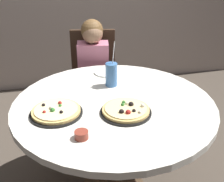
{
  "coord_description": "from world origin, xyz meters",
  "views": [
    {
      "loc": [
        -0.34,
        -1.48,
        1.59
      ],
      "look_at": [
        0.0,
        0.05,
        0.8
      ],
      "focal_mm": 45.36,
      "sensor_mm": 36.0,
      "label": 1
    }
  ],
  "objects_px": {
    "chair_wooden": "(94,77)",
    "pizza_veggie": "(126,110)",
    "dining_table": "(114,115)",
    "soda_cup": "(111,74)",
    "plate_small": "(106,72)",
    "sauce_bowl": "(81,135)",
    "diner_child": "(94,91)",
    "pizza_cheese": "(56,112)"
  },
  "relations": [
    {
      "from": "chair_wooden",
      "to": "pizza_veggie",
      "type": "xyz_separation_m",
      "value": [
        0.02,
        -1.03,
        0.24
      ]
    },
    {
      "from": "dining_table",
      "to": "soda_cup",
      "type": "bearing_deg",
      "value": 81.04
    },
    {
      "from": "chair_wooden",
      "to": "pizza_veggie",
      "type": "relative_size",
      "value": 3.24
    },
    {
      "from": "chair_wooden",
      "to": "pizza_veggie",
      "type": "height_order",
      "value": "chair_wooden"
    },
    {
      "from": "chair_wooden",
      "to": "plate_small",
      "type": "bearing_deg",
      "value": -86.0
    },
    {
      "from": "dining_table",
      "to": "pizza_veggie",
      "type": "bearing_deg",
      "value": -75.14
    },
    {
      "from": "chair_wooden",
      "to": "soda_cup",
      "type": "relative_size",
      "value": 3.09
    },
    {
      "from": "chair_wooden",
      "to": "sauce_bowl",
      "type": "bearing_deg",
      "value": -101.79
    },
    {
      "from": "dining_table",
      "to": "soda_cup",
      "type": "distance_m",
      "value": 0.29
    },
    {
      "from": "pizza_veggie",
      "to": "plate_small",
      "type": "distance_m",
      "value": 0.6
    },
    {
      "from": "sauce_bowl",
      "to": "dining_table",
      "type": "bearing_deg",
      "value": 53.86
    },
    {
      "from": "diner_child",
      "to": "pizza_cheese",
      "type": "bearing_deg",
      "value": -113.58
    },
    {
      "from": "chair_wooden",
      "to": "diner_child",
      "type": "distance_m",
      "value": 0.19
    },
    {
      "from": "diner_child",
      "to": "soda_cup",
      "type": "distance_m",
      "value": 0.59
    },
    {
      "from": "chair_wooden",
      "to": "pizza_cheese",
      "type": "bearing_deg",
      "value": -110.9
    },
    {
      "from": "diner_child",
      "to": "pizza_veggie",
      "type": "height_order",
      "value": "diner_child"
    },
    {
      "from": "soda_cup",
      "to": "dining_table",
      "type": "bearing_deg",
      "value": -98.96
    },
    {
      "from": "pizza_veggie",
      "to": "pizza_cheese",
      "type": "xyz_separation_m",
      "value": [
        -0.39,
        0.08,
        -0.0
      ]
    },
    {
      "from": "pizza_veggie",
      "to": "pizza_cheese",
      "type": "bearing_deg",
      "value": 168.98
    },
    {
      "from": "dining_table",
      "to": "pizza_veggie",
      "type": "distance_m",
      "value": 0.19
    },
    {
      "from": "pizza_cheese",
      "to": "soda_cup",
      "type": "xyz_separation_m",
      "value": [
        0.39,
        0.3,
        0.06
      ]
    },
    {
      "from": "soda_cup",
      "to": "pizza_cheese",
      "type": "bearing_deg",
      "value": -142.18
    },
    {
      "from": "soda_cup",
      "to": "sauce_bowl",
      "type": "bearing_deg",
      "value": -116.21
    },
    {
      "from": "pizza_veggie",
      "to": "sauce_bowl",
      "type": "bearing_deg",
      "value": -146.36
    },
    {
      "from": "dining_table",
      "to": "sauce_bowl",
      "type": "relative_size",
      "value": 17.64
    },
    {
      "from": "chair_wooden",
      "to": "soda_cup",
      "type": "bearing_deg",
      "value": -88.06
    },
    {
      "from": "soda_cup",
      "to": "sauce_bowl",
      "type": "height_order",
      "value": "soda_cup"
    },
    {
      "from": "chair_wooden",
      "to": "sauce_bowl",
      "type": "distance_m",
      "value": 1.26
    },
    {
      "from": "diner_child",
      "to": "pizza_veggie",
      "type": "distance_m",
      "value": 0.9
    },
    {
      "from": "pizza_veggie",
      "to": "diner_child",
      "type": "bearing_deg",
      "value": 93.36
    },
    {
      "from": "soda_cup",
      "to": "plate_small",
      "type": "height_order",
      "value": "soda_cup"
    },
    {
      "from": "pizza_veggie",
      "to": "sauce_bowl",
      "type": "xyz_separation_m",
      "value": [
        -0.28,
        -0.18,
        0.0
      ]
    },
    {
      "from": "pizza_veggie",
      "to": "sauce_bowl",
      "type": "relative_size",
      "value": 4.19
    },
    {
      "from": "pizza_cheese",
      "to": "sauce_bowl",
      "type": "bearing_deg",
      "value": -66.87
    },
    {
      "from": "plate_small",
      "to": "soda_cup",
      "type": "bearing_deg",
      "value": -92.12
    },
    {
      "from": "dining_table",
      "to": "pizza_veggie",
      "type": "height_order",
      "value": "pizza_veggie"
    },
    {
      "from": "pizza_veggie",
      "to": "soda_cup",
      "type": "bearing_deg",
      "value": 90.19
    },
    {
      "from": "sauce_bowl",
      "to": "plate_small",
      "type": "xyz_separation_m",
      "value": [
        0.28,
        0.78,
        -0.02
      ]
    },
    {
      "from": "sauce_bowl",
      "to": "plate_small",
      "type": "height_order",
      "value": "sauce_bowl"
    },
    {
      "from": "dining_table",
      "to": "pizza_cheese",
      "type": "relative_size",
      "value": 4.12
    },
    {
      "from": "pizza_veggie",
      "to": "plate_small",
      "type": "bearing_deg",
      "value": 89.34
    },
    {
      "from": "pizza_veggie",
      "to": "sauce_bowl",
      "type": "distance_m",
      "value": 0.33
    }
  ]
}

